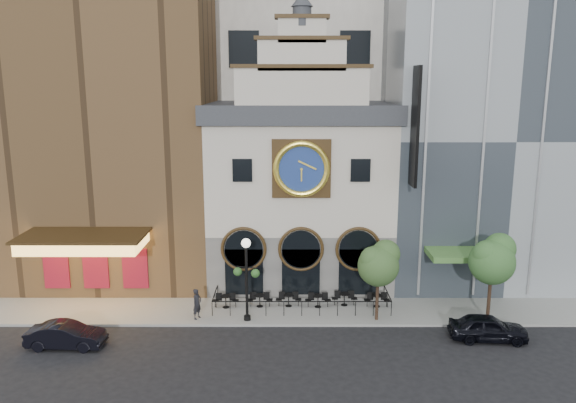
{
  "coord_description": "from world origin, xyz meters",
  "views": [
    {
      "loc": [
        -0.79,
        -29.84,
        13.82
      ],
      "look_at": [
        -0.82,
        6.0,
        6.05
      ],
      "focal_mm": 35.0,
      "sensor_mm": 36.0,
      "label": 1
    }
  ],
  "objects_px": {
    "lamppost": "(246,270)",
    "car_right": "(488,328)",
    "bistro_1": "(260,299)",
    "car_left": "(66,335)",
    "tree_left": "(379,262)",
    "bistro_0": "(226,300)",
    "bistro_3": "(318,300)",
    "bistro_2": "(289,299)",
    "bistro_4": "(344,298)",
    "tree_right": "(493,258)",
    "pedestrian": "(197,304)",
    "bistro_5": "(377,300)"
  },
  "relations": [
    {
      "from": "bistro_1",
      "to": "tree_right",
      "type": "xyz_separation_m",
      "value": [
        13.35,
        -2.09,
        3.35
      ]
    },
    {
      "from": "bistro_0",
      "to": "bistro_1",
      "type": "bearing_deg",
      "value": 4.0
    },
    {
      "from": "bistro_3",
      "to": "bistro_2",
      "type": "bearing_deg",
      "value": 175.94
    },
    {
      "from": "bistro_0",
      "to": "bistro_2",
      "type": "xyz_separation_m",
      "value": [
        3.85,
        0.2,
        0.0
      ]
    },
    {
      "from": "car_right",
      "to": "car_left",
      "type": "relative_size",
      "value": 1.02
    },
    {
      "from": "bistro_2",
      "to": "lamppost",
      "type": "relative_size",
      "value": 0.32
    },
    {
      "from": "pedestrian",
      "to": "bistro_1",
      "type": "bearing_deg",
      "value": -34.45
    },
    {
      "from": "bistro_0",
      "to": "car_left",
      "type": "bearing_deg",
      "value": -148.02
    },
    {
      "from": "bistro_4",
      "to": "tree_right",
      "type": "xyz_separation_m",
      "value": [
        8.12,
        -2.31,
        3.35
      ]
    },
    {
      "from": "tree_left",
      "to": "tree_right",
      "type": "relative_size",
      "value": 0.91
    },
    {
      "from": "bistro_3",
      "to": "tree_right",
      "type": "height_order",
      "value": "tree_right"
    },
    {
      "from": "bistro_0",
      "to": "bistro_3",
      "type": "distance_m",
      "value": 5.66
    },
    {
      "from": "bistro_1",
      "to": "car_left",
      "type": "bearing_deg",
      "value": -153.03
    },
    {
      "from": "tree_left",
      "to": "tree_right",
      "type": "xyz_separation_m",
      "value": [
        6.4,
        -0.22,
        0.33
      ]
    },
    {
      "from": "bistro_2",
      "to": "tree_right",
      "type": "bearing_deg",
      "value": -10.52
    },
    {
      "from": "lamppost",
      "to": "tree_left",
      "type": "height_order",
      "value": "lamppost"
    },
    {
      "from": "bistro_0",
      "to": "bistro_5",
      "type": "height_order",
      "value": "same"
    },
    {
      "from": "bistro_5",
      "to": "lamppost",
      "type": "bearing_deg",
      "value": -165.97
    },
    {
      "from": "bistro_1",
      "to": "tree_left",
      "type": "xyz_separation_m",
      "value": [
        6.95,
        -1.87,
        3.01
      ]
    },
    {
      "from": "bistro_5",
      "to": "car_right",
      "type": "relative_size",
      "value": 0.38
    },
    {
      "from": "bistro_3",
      "to": "pedestrian",
      "type": "bearing_deg",
      "value": -166.75
    },
    {
      "from": "bistro_1",
      "to": "car_left",
      "type": "height_order",
      "value": "car_left"
    },
    {
      "from": "bistro_0",
      "to": "tree_right",
      "type": "height_order",
      "value": "tree_right"
    },
    {
      "from": "pedestrian",
      "to": "tree_left",
      "type": "bearing_deg",
      "value": -61.27
    },
    {
      "from": "bistro_1",
      "to": "bistro_3",
      "type": "xyz_separation_m",
      "value": [
        3.58,
        -0.07,
        0.0
      ]
    },
    {
      "from": "bistro_1",
      "to": "bistro_0",
      "type": "bearing_deg",
      "value": -176.0
    },
    {
      "from": "bistro_5",
      "to": "lamppost",
      "type": "distance_m",
      "value": 8.5
    },
    {
      "from": "bistro_2",
      "to": "bistro_5",
      "type": "relative_size",
      "value": 1.0
    },
    {
      "from": "bistro_4",
      "to": "car_left",
      "type": "bearing_deg",
      "value": -160.8
    },
    {
      "from": "bistro_2",
      "to": "tree_right",
      "type": "distance_m",
      "value": 12.24
    },
    {
      "from": "bistro_5",
      "to": "tree_left",
      "type": "xyz_separation_m",
      "value": [
        -0.27,
        -1.86,
        3.01
      ]
    },
    {
      "from": "bistro_1",
      "to": "bistro_2",
      "type": "height_order",
      "value": "same"
    },
    {
      "from": "bistro_2",
      "to": "bistro_4",
      "type": "xyz_separation_m",
      "value": [
        3.46,
        0.16,
        0.0
      ]
    },
    {
      "from": "car_left",
      "to": "tree_left",
      "type": "relative_size",
      "value": 0.86
    },
    {
      "from": "pedestrian",
      "to": "bistro_2",
      "type": "bearing_deg",
      "value": -41.92
    },
    {
      "from": "car_left",
      "to": "lamppost",
      "type": "height_order",
      "value": "lamppost"
    },
    {
      "from": "bistro_2",
      "to": "bistro_5",
      "type": "xyz_separation_m",
      "value": [
        5.44,
        -0.07,
        0.0
      ]
    },
    {
      "from": "tree_left",
      "to": "bistro_5",
      "type": "bearing_deg",
      "value": 81.8
    },
    {
      "from": "bistro_0",
      "to": "bistro_5",
      "type": "xyz_separation_m",
      "value": [
        9.3,
        0.13,
        0.0
      ]
    },
    {
      "from": "car_left",
      "to": "pedestrian",
      "type": "distance_m",
      "value": 7.22
    },
    {
      "from": "bistro_2",
      "to": "tree_left",
      "type": "distance_m",
      "value": 6.29
    },
    {
      "from": "bistro_1",
      "to": "bistro_4",
      "type": "distance_m",
      "value": 5.24
    },
    {
      "from": "bistro_2",
      "to": "tree_left",
      "type": "relative_size",
      "value": 0.33
    },
    {
      "from": "bistro_2",
      "to": "bistro_1",
      "type": "bearing_deg",
      "value": -178.17
    },
    {
      "from": "lamppost",
      "to": "car_right",
      "type": "bearing_deg",
      "value": 5.74
    },
    {
      "from": "bistro_0",
      "to": "car_right",
      "type": "bearing_deg",
      "value": -15.53
    },
    {
      "from": "bistro_0",
      "to": "bistro_3",
      "type": "relative_size",
      "value": 1.0
    },
    {
      "from": "lamppost",
      "to": "tree_left",
      "type": "distance_m",
      "value": 7.6
    },
    {
      "from": "bistro_0",
      "to": "lamppost",
      "type": "distance_m",
      "value": 3.48
    },
    {
      "from": "tree_left",
      "to": "bistro_1",
      "type": "bearing_deg",
      "value": 164.95
    }
  ]
}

